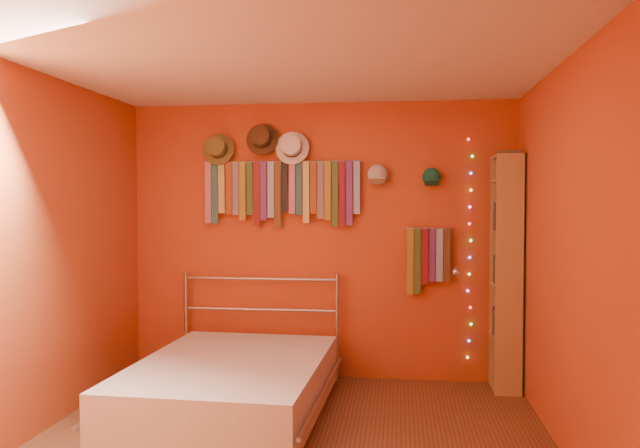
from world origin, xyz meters
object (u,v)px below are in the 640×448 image
at_px(tie_rack, 282,189).
at_px(reading_lamp, 455,272).
at_px(bookshelf, 512,271).
at_px(bed, 231,385).

relative_size(tie_rack, reading_lamp, 5.31).
distance_m(tie_rack, bookshelf, 2.13).
relative_size(tie_rack, bed, 0.73).
xyz_separation_m(bookshelf, bed, (-2.20, -0.88, -0.80)).
bearing_deg(tie_rack, bed, -100.53).
relative_size(tie_rack, bookshelf, 0.72).
relative_size(reading_lamp, bed, 0.14).
distance_m(reading_lamp, bed, 2.10).
height_order(tie_rack, reading_lamp, tie_rack).
bearing_deg(bed, tie_rack, 81.47).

